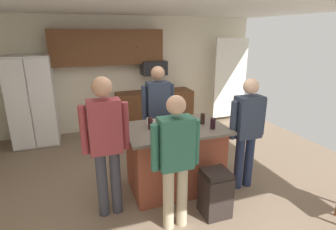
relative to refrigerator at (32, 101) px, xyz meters
The scene contains 20 objects.
floor 3.24m from the refrigerator, 49.98° to the right, with size 7.04×7.04×0.00m, color #7F6B56.
ceiling 3.54m from the refrigerator, 49.98° to the right, with size 7.04×7.04×0.00m, color white.
back_wall 2.08m from the refrigerator, 11.81° to the left, with size 6.40×0.10×2.60m, color beige.
french_door_window_panel 4.60m from the refrigerator, ahead, with size 0.90×0.06×2.00m, color white.
cabinet_run_upper 1.91m from the refrigerator, ahead, with size 2.40×0.38×0.75m.
cabinet_run_lower 2.64m from the refrigerator, ahead, with size 1.80×0.63×0.90m.
refrigerator is the anchor object (origin of this frame).
microwave_over_range 2.66m from the refrigerator, ahead, with size 0.56×0.40×0.32m, color black.
kitchen_island 3.33m from the refrigerator, 50.01° to the right, with size 1.42×0.95×0.96m.
person_host_foreground 3.79m from the refrigerator, 61.17° to the right, with size 0.57×0.22×1.62m.
person_guest_left 4.21m from the refrigerator, 42.63° to the right, with size 0.57×0.22×1.65m.
person_guest_by_door 2.73m from the refrigerator, 38.69° to the right, with size 0.57×0.23×1.72m.
person_elder_center 3.04m from the refrigerator, 68.15° to the right, with size 0.57×0.23×1.77m.
tumbler_amber 3.59m from the refrigerator, 44.66° to the right, with size 0.07×0.07×0.15m.
mug_blue_stoneware 2.94m from the refrigerator, 51.97° to the right, with size 0.12×0.08×0.10m.
glass_pilsner 3.79m from the refrigerator, 46.78° to the right, with size 0.07×0.07×0.15m.
mug_ceramic_white 3.16m from the refrigerator, 46.31° to the right, with size 0.13×0.09×0.09m.
glass_dark_ale 3.06m from the refrigerator, 54.45° to the right, with size 0.07×0.07×0.16m.
serving_tray 3.30m from the refrigerator, 50.46° to the right, with size 0.44×0.30×0.04m.
trash_bin 4.10m from the refrigerator, 54.02° to the right, with size 0.34×0.34×0.61m.
Camera 1 is at (-1.14, -3.44, 2.24)m, focal length 28.38 mm.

